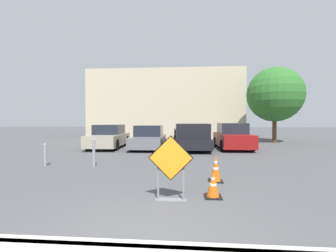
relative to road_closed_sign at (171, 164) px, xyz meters
name	(u,v)px	position (x,y,z in m)	size (l,w,h in m)	color
ground_plane	(174,151)	(-0.32, 7.98, -0.82)	(96.00, 96.00, 0.00)	#4C4C4F
curb_lip	(137,249)	(-0.32, -2.02, -0.75)	(26.45, 0.20, 0.14)	#ADAAA3
road_closed_sign	(171,164)	(0.00, 0.00, 0.00)	(1.01, 0.20, 1.47)	black
traffic_cone_nearest	(213,185)	(0.97, 0.31, -0.53)	(0.40, 0.40, 0.60)	black
traffic_cone_second	(216,169)	(1.21, 1.68, -0.44)	(0.41, 0.41, 0.79)	black
parked_car_nearest	(109,137)	(-4.68, 9.43, -0.12)	(2.03, 4.47, 1.52)	#A39984
parked_car_second	(149,138)	(-2.02, 9.34, -0.15)	(2.00, 4.48, 1.48)	slate
pickup_truck	(191,138)	(0.67, 9.00, -0.10)	(2.33, 5.22, 1.61)	black
parked_car_third	(232,137)	(3.32, 9.58, -0.08)	(1.97, 4.17, 1.62)	maroon
bollard_nearest	(94,152)	(-3.21, 3.46, -0.25)	(0.12, 0.12, 1.09)	gray
bollard_second	(45,154)	(-5.19, 3.46, -0.35)	(0.12, 0.12, 0.89)	gray
building_facade_backdrop	(166,105)	(-1.81, 19.66, 2.69)	(15.99, 5.00, 7.03)	beige
street_tree_behind_lot	(275,95)	(7.55, 13.86, 3.07)	(4.38, 4.38, 6.09)	#513823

